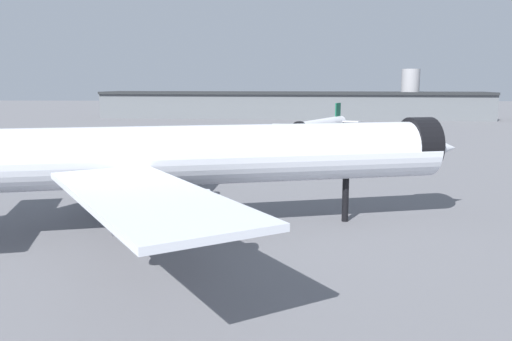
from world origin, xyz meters
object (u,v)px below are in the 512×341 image
at_px(airliner_far_taxiway, 321,125).
at_px(traffic_cone_near_nose, 246,172).
at_px(airliner_near_gate, 182,157).
at_px(service_truck_front, 18,177).

height_order(airliner_far_taxiway, traffic_cone_near_nose, airliner_far_taxiway).
xyz_separation_m(airliner_near_gate, traffic_cone_near_nose, (4.72, 39.59, -8.34)).
distance_m(airliner_near_gate, airliner_far_taxiway, 97.04).
bearing_deg(traffic_cone_near_nose, service_truck_front, -158.69).
relative_size(service_truck_front, traffic_cone_near_nose, 10.08).
distance_m(airliner_near_gate, traffic_cone_near_nose, 40.73).
height_order(airliner_near_gate, traffic_cone_near_nose, airliner_near_gate).
xyz_separation_m(service_truck_front, traffic_cone_near_nose, (36.95, 14.41, -1.30)).
bearing_deg(service_truck_front, airliner_far_taxiway, 127.39).
xyz_separation_m(airliner_near_gate, service_truck_front, (-32.22, 25.18, -7.04)).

